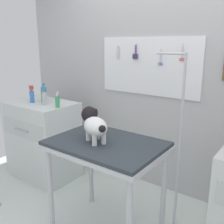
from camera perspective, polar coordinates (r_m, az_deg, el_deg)
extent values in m
cube|color=#ADACAD|center=(2.85, 11.45, 5.07)|extent=(4.00, 0.06, 2.30)
cube|color=white|center=(2.87, 7.88, 9.80)|extent=(1.18, 0.02, 0.61)
cylinder|color=gray|center=(3.06, 1.40, 14.19)|extent=(0.01, 0.02, 0.01)
cube|color=silver|center=(3.05, 1.28, 12.77)|extent=(0.03, 0.01, 0.13)
cylinder|color=gray|center=(2.93, 5.30, 14.50)|extent=(0.01, 0.02, 0.01)
cylinder|color=#614391|center=(2.92, 5.17, 13.42)|extent=(0.02, 0.02, 0.09)
cube|color=#614391|center=(2.92, 5.14, 12.00)|extent=(0.06, 0.02, 0.06)
cube|color=#333338|center=(2.91, 4.97, 11.99)|extent=(0.05, 0.01, 0.05)
cylinder|color=gray|center=(2.78, 10.69, 13.19)|extent=(0.01, 0.02, 0.01)
cube|color=silver|center=(2.78, 10.42, 11.76)|extent=(0.01, 0.00, 0.11)
cube|color=silver|center=(2.78, 10.64, 11.74)|extent=(0.01, 0.00, 0.11)
torus|color=blue|center=(2.79, 10.22, 10.27)|extent=(0.03, 0.01, 0.03)
torus|color=blue|center=(2.78, 10.70, 10.23)|extent=(0.03, 0.01, 0.03)
cylinder|color=gray|center=(2.69, 15.28, 14.03)|extent=(0.01, 0.02, 0.01)
cube|color=silver|center=(2.69, 14.98, 12.55)|extent=(0.01, 0.00, 0.11)
cube|color=silver|center=(2.68, 15.22, 12.53)|extent=(0.01, 0.00, 0.11)
torus|color=red|center=(2.69, 14.73, 11.01)|extent=(0.03, 0.01, 0.03)
torus|color=red|center=(2.68, 15.25, 10.96)|extent=(0.03, 0.01, 0.03)
cylinder|color=#B7B7BC|center=(2.41, -13.29, -16.29)|extent=(0.04, 0.04, 0.79)
cylinder|color=#B7B7BC|center=(2.73, -4.62, -11.91)|extent=(0.04, 0.04, 0.79)
cylinder|color=#B7B7BC|center=(2.35, 11.14, -17.02)|extent=(0.04, 0.04, 0.79)
cube|color=#B7B7BC|center=(2.14, -1.31, -7.63)|extent=(0.93, 0.65, 0.03)
cube|color=#2E363D|center=(2.13, -1.32, -6.85)|extent=(0.90, 0.63, 0.03)
cylinder|color=#B7B7BC|center=(2.21, 14.43, -8.13)|extent=(0.02, 0.02, 1.55)
cylinder|color=#B7B7BC|center=(2.09, 12.72, 12.34)|extent=(0.24, 0.02, 0.02)
cylinder|color=white|center=(2.14, -5.18, -5.07)|extent=(0.04, 0.04, 0.09)
cylinder|color=white|center=(2.17, -3.24, -4.76)|extent=(0.04, 0.04, 0.09)
cylinder|color=white|center=(2.04, -3.85, -6.14)|extent=(0.04, 0.04, 0.09)
cylinder|color=white|center=(2.07, -1.83, -5.79)|extent=(0.04, 0.04, 0.09)
ellipsoid|color=white|center=(2.08, -3.62, -3.19)|extent=(0.31, 0.27, 0.15)
ellipsoid|color=black|center=(2.16, -4.61, -2.70)|extent=(0.13, 0.15, 0.08)
sphere|color=black|center=(2.17, -4.99, -0.49)|extent=(0.13, 0.13, 0.13)
ellipsoid|color=white|center=(2.22, -5.54, -0.48)|extent=(0.08, 0.07, 0.04)
sphere|color=black|center=(2.25, -5.79, -0.32)|extent=(0.02, 0.02, 0.02)
ellipsoid|color=black|center=(2.13, -6.25, -0.51)|extent=(0.05, 0.04, 0.07)
ellipsoid|color=black|center=(2.18, -3.50, -0.15)|extent=(0.05, 0.04, 0.07)
sphere|color=black|center=(1.96, -2.15, -3.70)|extent=(0.06, 0.06, 0.06)
cube|color=silver|center=(3.34, -14.73, -5.82)|extent=(0.80, 0.56, 0.94)
cube|color=#B8BFBD|center=(3.11, -19.01, -3.66)|extent=(0.70, 0.01, 0.19)
cylinder|color=#99999E|center=(3.11, -19.13, -3.70)|extent=(0.24, 0.02, 0.02)
cylinder|color=#B5B7BB|center=(3.06, -14.49, 2.82)|extent=(0.06, 0.06, 0.14)
cylinder|color=#B5B7BB|center=(3.04, -14.59, 4.31)|extent=(0.03, 0.03, 0.02)
cube|color=teal|center=(3.04, -14.63, 4.91)|extent=(0.05, 0.03, 0.04)
cylinder|color=#389758|center=(3.21, -14.68, 3.69)|extent=(0.06, 0.06, 0.18)
cylinder|color=teal|center=(3.19, -14.81, 5.51)|extent=(0.03, 0.03, 0.03)
cube|color=teal|center=(3.17, -14.66, 5.93)|extent=(0.03, 0.01, 0.01)
cylinder|color=#3E75C3|center=(3.21, -17.06, 3.18)|extent=(0.05, 0.05, 0.14)
cylinder|color=#3E75C3|center=(3.20, -17.16, 4.55)|extent=(0.02, 0.02, 0.02)
cube|color=#CB3837|center=(3.20, -17.21, 5.12)|extent=(0.05, 0.03, 0.04)
cylinder|color=#409C68|center=(2.90, -11.81, 2.21)|extent=(0.05, 0.05, 0.13)
cylinder|color=silver|center=(2.88, -11.90, 3.75)|extent=(0.02, 0.02, 0.03)
cube|color=silver|center=(2.87, -11.76, 4.22)|extent=(0.03, 0.01, 0.01)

